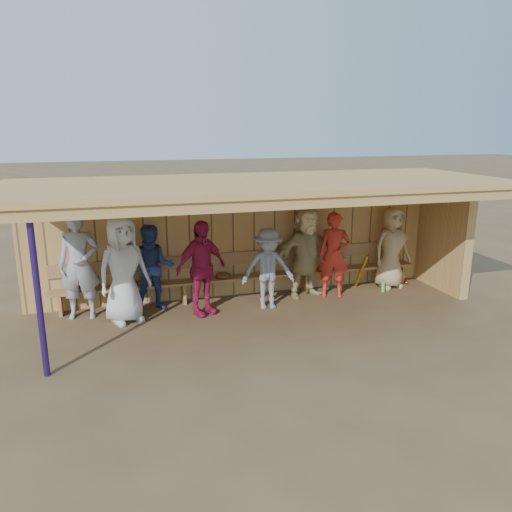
% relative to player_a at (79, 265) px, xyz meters
% --- Properties ---
extents(ground, '(90.00, 90.00, 0.00)m').
position_rel_player_a_xyz_m(ground, '(3.19, -0.81, -1.00)').
color(ground, brown).
rests_on(ground, ground).
extents(player_a, '(0.79, 0.58, 2.00)m').
position_rel_player_a_xyz_m(player_a, '(0.00, 0.00, 0.00)').
color(player_a, '#9A9BA3').
rests_on(player_a, ground).
extents(player_b, '(1.11, 0.95, 1.93)m').
position_rel_player_a_xyz_m(player_b, '(0.76, -0.42, -0.03)').
color(player_b, silver).
rests_on(player_b, ground).
extents(player_c, '(0.84, 0.68, 1.66)m').
position_rel_player_a_xyz_m(player_c, '(1.31, 0.00, -0.17)').
color(player_c, navy).
rests_on(player_c, ground).
extents(player_d, '(1.13, 0.83, 1.78)m').
position_rel_player_a_xyz_m(player_d, '(2.14, -0.45, -0.11)').
color(player_d, '#A91B43').
rests_on(player_d, ground).
extents(player_e, '(1.08, 0.69, 1.58)m').
position_rel_player_a_xyz_m(player_e, '(3.43, -0.47, -0.21)').
color(player_e, gray).
rests_on(player_e, ground).
extents(player_f, '(1.84, 1.00, 1.89)m').
position_rel_player_a_xyz_m(player_f, '(4.39, 0.00, -0.05)').
color(player_f, tan).
rests_on(player_f, ground).
extents(player_g, '(0.75, 0.63, 1.75)m').
position_rel_player_a_xyz_m(player_g, '(4.94, -0.17, -0.12)').
color(player_g, red).
rests_on(player_g, ground).
extents(player_h, '(0.93, 0.67, 1.77)m').
position_rel_player_a_xyz_m(player_h, '(6.38, 0.00, -0.11)').
color(player_h, tan).
rests_on(player_h, ground).
extents(dugout_structure, '(8.80, 3.20, 2.50)m').
position_rel_player_a_xyz_m(dugout_structure, '(3.58, -0.12, 0.70)').
color(dugout_structure, tan).
rests_on(dugout_structure, ground).
extents(bench, '(7.60, 0.34, 0.93)m').
position_rel_player_a_xyz_m(bench, '(3.19, 0.31, -0.47)').
color(bench, '#B07E4B').
rests_on(bench, ground).
extents(dugout_equipment, '(6.95, 0.62, 0.80)m').
position_rel_player_a_xyz_m(dugout_equipment, '(2.14, 0.18, -0.51)').
color(dugout_equipment, gold).
rests_on(dugout_equipment, ground).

